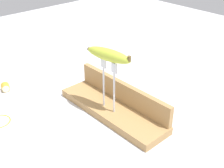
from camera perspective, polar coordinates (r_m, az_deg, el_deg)
ground_plane at (r=1.14m, az=0.00°, el=-5.65°), size 3.00×3.00×0.00m
wooden_board at (r=1.14m, az=0.00°, el=-5.04°), size 0.47×0.14×0.03m
board_backstop at (r=1.14m, az=2.16°, el=-1.59°), size 0.46×0.02×0.08m
fork_stand_center at (r=1.06m, az=-0.62°, el=0.56°), size 0.08×0.01×0.20m
banana_raised_center at (r=1.01m, az=-0.65°, el=5.63°), size 0.19×0.08×0.04m
fork_fallen_far at (r=0.93m, az=-10.25°, el=-15.68°), size 0.16×0.09×0.01m
banana_chunk_near at (r=1.36m, az=-19.82°, el=-0.58°), size 0.05×0.04×0.03m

